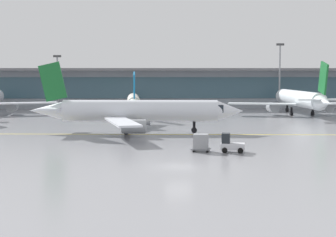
% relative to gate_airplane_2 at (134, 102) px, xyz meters
% --- Properties ---
extents(ground_plane, '(400.00, 400.00, 0.00)m').
position_rel_gate_airplane_2_xyz_m(ground_plane, '(6.53, -60.19, -2.64)').
color(ground_plane, gray).
extents(taxiway_centreline_stripe, '(109.89, 5.57, 0.01)m').
position_rel_gate_airplane_2_xyz_m(taxiway_centreline_stripe, '(2.20, -34.37, -2.64)').
color(taxiway_centreline_stripe, yellow).
rests_on(taxiway_centreline_stripe, ground_plane).
extents(terminal_concourse, '(222.76, 11.00, 9.60)m').
position_rel_gate_airplane_2_xyz_m(terminal_concourse, '(6.53, 22.16, 2.28)').
color(terminal_concourse, '#8C939E').
rests_on(terminal_concourse, ground_plane).
extents(gate_airplane_2, '(24.69, 26.57, 8.80)m').
position_rel_gate_airplane_2_xyz_m(gate_airplane_2, '(0.00, 0.00, 0.00)').
color(gate_airplane_2, silver).
rests_on(gate_airplane_2, ground_plane).
extents(gate_airplane_3, '(29.98, 32.27, 10.69)m').
position_rel_gate_airplane_2_xyz_m(gate_airplane_3, '(33.73, -1.59, 0.57)').
color(gate_airplane_3, white).
rests_on(gate_airplane_3, ground_plane).
extents(taxiing_regional_jet, '(30.93, 28.75, 10.25)m').
position_rel_gate_airplane_2_xyz_m(taxiing_regional_jet, '(1.80, -32.35, 0.43)').
color(taxiing_regional_jet, silver).
rests_on(taxiing_regional_jet, ground_plane).
extents(baggage_tug, '(2.81, 2.00, 2.10)m').
position_rel_gate_airplane_2_xyz_m(baggage_tug, '(12.61, -51.36, -1.75)').
color(baggage_tug, silver).
rests_on(baggage_tug, ground_plane).
extents(cargo_dolly_lead, '(2.35, 1.94, 1.94)m').
position_rel_gate_airplane_2_xyz_m(cargo_dolly_lead, '(9.38, -50.79, -1.59)').
color(cargo_dolly_lead, '#595B60').
rests_on(cargo_dolly_lead, ground_plane).
extents(apron_light_mast_1, '(1.80, 0.36, 12.55)m').
position_rel_gate_airplane_2_xyz_m(apron_light_mast_1, '(-17.93, 14.09, 4.31)').
color(apron_light_mast_1, gray).
rests_on(apron_light_mast_1, ground_plane).
extents(apron_light_mast_2, '(1.80, 0.36, 15.23)m').
position_rel_gate_airplane_2_xyz_m(apron_light_mast_2, '(33.00, 13.39, 5.67)').
color(apron_light_mast_2, gray).
rests_on(apron_light_mast_2, ground_plane).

